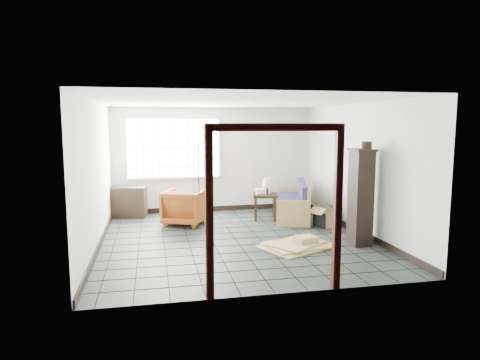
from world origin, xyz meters
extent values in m
plane|color=black|center=(0.00, 0.00, 0.00)|extent=(5.50, 5.50, 0.00)
cube|color=beige|center=(0.00, 2.75, 1.30)|extent=(5.00, 0.02, 2.60)
cube|color=beige|center=(0.00, -2.75, 1.30)|extent=(5.00, 0.02, 2.60)
cube|color=beige|center=(-2.50, 0.00, 1.30)|extent=(0.02, 5.50, 2.60)
cube|color=beige|center=(2.50, 0.00, 1.30)|extent=(0.02, 5.50, 2.60)
cube|color=white|center=(0.00, 0.00, 2.60)|extent=(5.00, 5.50, 0.02)
cube|color=black|center=(0.00, 2.73, 0.06)|extent=(4.95, 0.03, 0.12)
cube|color=black|center=(-2.48, 0.00, 0.06)|extent=(0.03, 5.45, 0.12)
cube|color=black|center=(2.48, 0.00, 0.06)|extent=(0.03, 5.45, 0.12)
cube|color=silver|center=(-1.00, 2.71, 1.60)|extent=(2.32, 0.06, 1.52)
cube|color=white|center=(-1.00, 2.67, 1.60)|extent=(2.20, 0.02, 1.40)
cube|color=#3C110D|center=(-0.85, -2.70, 1.05)|extent=(0.10, 0.08, 2.10)
cube|color=#3C110D|center=(0.85, -2.70, 1.05)|extent=(0.10, 0.08, 2.10)
cube|color=#3C110D|center=(0.00, -2.70, 2.15)|extent=(1.80, 0.08, 0.10)
cube|color=olive|center=(1.68, 1.58, 0.16)|extent=(1.22, 1.93, 0.32)
cube|color=olive|center=(1.41, 0.69, 0.29)|extent=(0.70, 0.26, 0.58)
cube|color=olive|center=(1.95, 2.47, 0.29)|extent=(0.70, 0.26, 0.58)
cube|color=olive|center=(1.99, 1.49, 0.50)|extent=(0.60, 1.74, 0.63)
cube|color=#181B3C|center=(1.49, 1.02, 0.40)|extent=(0.79, 0.74, 0.14)
cube|color=#181B3C|center=(1.74, 0.94, 0.61)|extent=(0.29, 0.59, 0.47)
cube|color=#181B3C|center=(1.66, 1.59, 0.40)|extent=(0.79, 0.74, 0.14)
cube|color=#181B3C|center=(1.91, 1.51, 0.61)|extent=(0.29, 0.59, 0.47)
cube|color=#181B3C|center=(1.83, 2.15, 0.40)|extent=(0.79, 0.74, 0.14)
cube|color=#181B3C|center=(2.08, 2.08, 0.61)|extent=(0.29, 0.59, 0.47)
imported|color=maroon|center=(-0.86, 1.40, 0.42)|extent=(1.07, 1.04, 0.85)
cube|color=black|center=(1.00, 1.51, 0.57)|extent=(0.65, 0.65, 0.07)
cube|color=black|center=(0.73, 1.34, 0.27)|extent=(0.07, 0.07, 0.55)
cube|color=black|center=(1.16, 1.25, 0.27)|extent=(0.07, 0.07, 0.55)
cube|color=black|center=(0.83, 1.77, 0.27)|extent=(0.07, 0.07, 0.55)
cube|color=black|center=(1.26, 1.67, 0.27)|extent=(0.07, 0.07, 0.55)
cylinder|color=black|center=(1.03, 1.48, 0.66)|extent=(0.10, 0.10, 0.12)
cylinder|color=black|center=(1.03, 1.48, 0.77)|extent=(0.02, 0.02, 0.09)
cone|color=beige|center=(1.03, 1.48, 0.87)|extent=(0.26, 0.26, 0.18)
cube|color=silver|center=(0.96, 1.57, 0.66)|extent=(0.32, 0.26, 0.11)
cylinder|color=black|center=(0.80, 1.58, 0.66)|extent=(0.03, 0.07, 0.07)
cylinder|color=black|center=(-0.43, 2.40, 0.02)|extent=(0.29, 0.29, 0.03)
cylinder|color=black|center=(-0.43, 2.40, 0.87)|extent=(0.03, 0.03, 1.69)
cylinder|color=black|center=(-0.30, 2.35, 1.75)|extent=(0.29, 0.03, 0.15)
sphere|color=black|center=(-0.17, 2.30, 1.68)|extent=(0.16, 0.16, 0.15)
cube|color=black|center=(-2.15, 2.40, 0.36)|extent=(0.98, 0.55, 0.72)
cube|color=black|center=(-2.15, 2.40, 0.37)|extent=(0.91, 0.48, 0.03)
cube|color=black|center=(2.15, -0.83, 0.86)|extent=(0.34, 0.44, 1.73)
cube|color=black|center=(2.15, -0.83, 1.73)|extent=(0.39, 0.49, 0.04)
cylinder|color=black|center=(2.20, -0.90, 1.82)|extent=(0.19, 0.19, 0.13)
cube|color=olive|center=(2.15, 0.63, 0.01)|extent=(0.57, 0.52, 0.02)
cube|color=black|center=(1.94, 0.54, 0.16)|extent=(0.16, 0.35, 0.31)
cube|color=olive|center=(2.36, 0.72, 0.16)|extent=(0.16, 0.35, 0.31)
cube|color=olive|center=(2.22, 0.46, 0.16)|extent=(0.43, 0.20, 0.31)
cube|color=olive|center=(2.08, 0.80, 0.16)|extent=(0.43, 0.20, 0.31)
cube|color=olive|center=(1.88, 0.52, 0.37)|extent=(0.31, 0.41, 0.13)
cube|color=olive|center=(2.42, 0.75, 0.37)|extent=(0.31, 0.41, 0.13)
cube|color=olive|center=(0.98, -0.77, 0.01)|extent=(1.52, 1.34, 0.03)
cube|color=olive|center=(0.98, -0.77, 0.04)|extent=(1.27, 1.06, 0.03)
cube|color=olive|center=(0.98, -0.77, 0.07)|extent=(1.17, 1.10, 0.03)
cube|color=olive|center=(1.15, -0.76, 0.13)|extent=(0.43, 0.38, 0.11)
camera|label=1|loc=(-1.53, -7.85, 2.19)|focal=32.00mm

